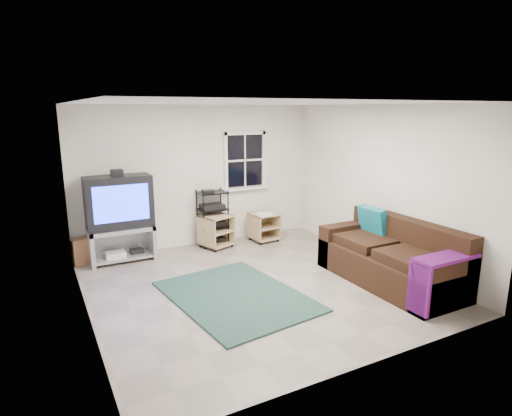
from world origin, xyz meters
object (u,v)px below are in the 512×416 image
tv_unit (119,211)px  side_table_right (263,225)px  sofa (392,259)px  av_rack (213,221)px  side_table_left (215,230)px

tv_unit → side_table_right: tv_unit is taller
side_table_right → sofa: size_ratio=0.26×
side_table_right → sofa: (0.67, -2.73, 0.04)m
av_rack → side_table_left: bearing=-95.3°
av_rack → sofa: (1.65, -2.92, -0.10)m
side_table_right → sofa: 2.81m
sofa → av_rack: bearing=119.4°
av_rack → side_table_right: 1.01m
side_table_left → sofa: size_ratio=0.29×
av_rack → side_table_left: (-0.01, -0.11, -0.14)m
sofa → side_table_right: bearing=103.9°
tv_unit → side_table_right: (2.67, -0.12, -0.54)m
av_rack → side_table_right: (0.98, -0.19, -0.14)m
side_table_left → side_table_right: (0.99, -0.08, -0.00)m
side_table_right → tv_unit: bearing=177.4°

